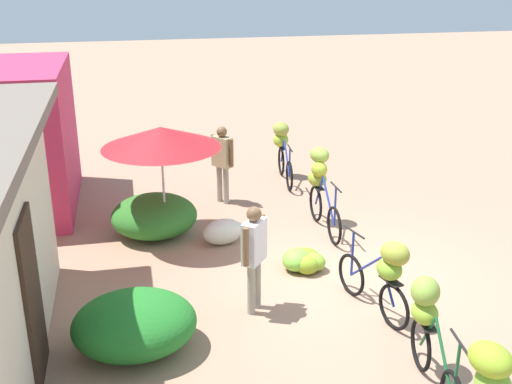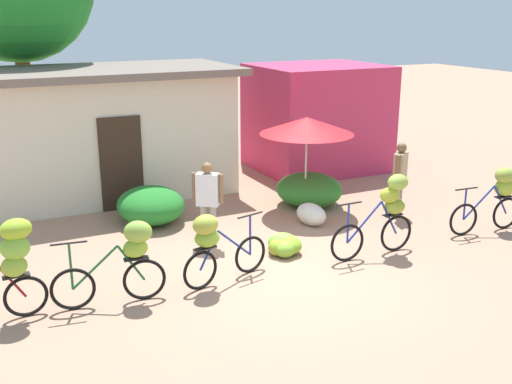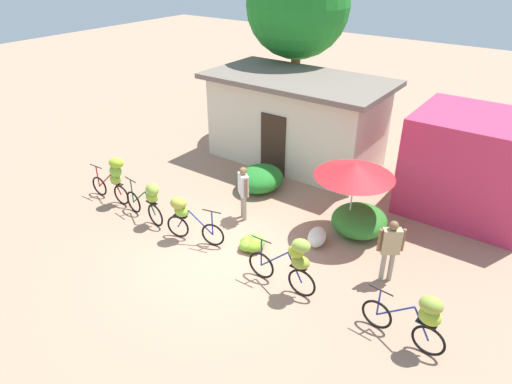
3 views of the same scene
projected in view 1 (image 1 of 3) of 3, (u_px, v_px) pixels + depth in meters
ground_plane at (353, 277)px, 9.60m from camera, size 60.00×60.00×0.00m
hedge_bush_front_left at (135, 324)px, 7.71m from camera, size 1.33×1.53×0.72m
hedge_bush_front_right at (154, 216)px, 10.94m from camera, size 1.41×1.49×0.71m
market_umbrella at (161, 137)px, 10.27m from camera, size 1.97×1.97×1.99m
bicycle_near_pile at (429, 325)px, 7.02m from camera, size 1.64×0.46×1.22m
bicycle_center_loaded at (385, 271)px, 8.25m from camera, size 1.57×0.56×1.19m
bicycle_by_shop at (321, 182)px, 11.15m from camera, size 1.70×0.43×1.42m
bicycle_rightmost at (282, 145)px, 13.61m from camera, size 1.65×0.42×1.23m
banana_pile_on_ground at (303, 260)px, 9.78m from camera, size 0.72×0.81×0.34m
produce_sack at (223, 232)px, 10.64m from camera, size 0.59×0.78×0.44m
person_vendor at (222, 157)px, 12.19m from camera, size 0.48×0.40×1.55m
person_bystander at (254, 249)px, 8.37m from camera, size 0.48×0.40×1.54m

